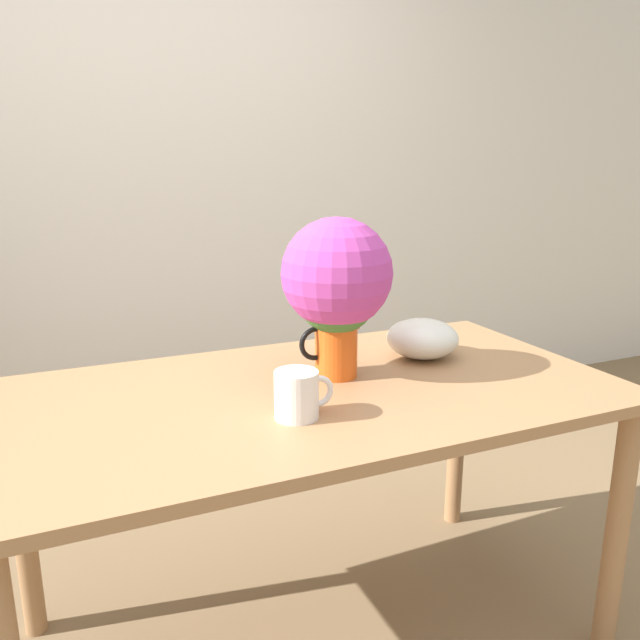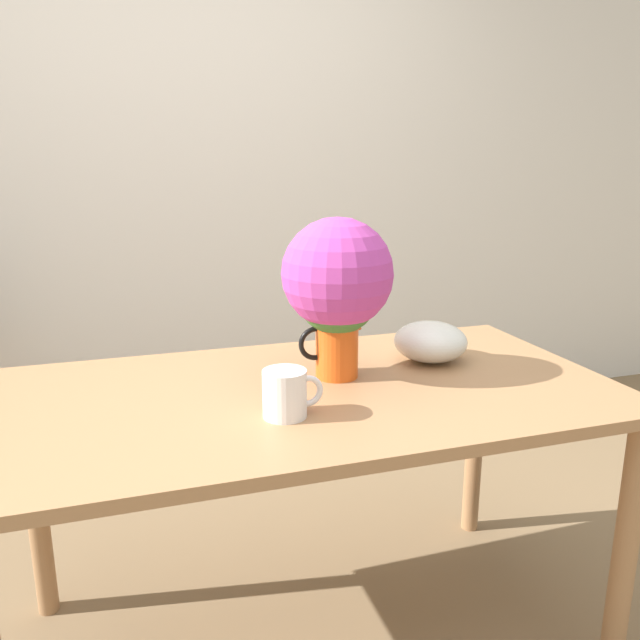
# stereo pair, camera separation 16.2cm
# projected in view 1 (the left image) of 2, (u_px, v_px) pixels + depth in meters

# --- Properties ---
(wall_back) EXTENTS (8.00, 0.05, 2.60)m
(wall_back) POSITION_uv_depth(u_px,v_px,m) (139.00, 167.00, 2.78)
(wall_back) COLOR silver
(wall_back) RESTS_ON ground_plane
(table) EXTENTS (1.57, 0.83, 0.76)m
(table) POSITION_uv_depth(u_px,v_px,m) (313.00, 423.00, 1.62)
(table) COLOR #A3754C
(table) RESTS_ON ground_plane
(flower_vase) EXTENTS (0.29, 0.29, 0.43)m
(flower_vase) POSITION_uv_depth(u_px,v_px,m) (337.00, 283.00, 1.62)
(flower_vase) COLOR #E05619
(flower_vase) RESTS_ON table
(coffee_mug) EXTENTS (0.14, 0.10, 0.11)m
(coffee_mug) POSITION_uv_depth(u_px,v_px,m) (298.00, 394.00, 1.40)
(coffee_mug) COLOR white
(coffee_mug) RESTS_ON table
(white_bowl) EXTENTS (0.21, 0.21, 0.11)m
(white_bowl) POSITION_uv_depth(u_px,v_px,m) (423.00, 338.00, 1.83)
(white_bowl) COLOR silver
(white_bowl) RESTS_ON table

